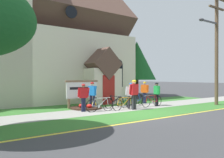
% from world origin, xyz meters
% --- Properties ---
extents(ground, '(140.00, 140.00, 0.00)m').
position_xyz_m(ground, '(0.00, 4.00, 0.00)').
color(ground, '#3D3D3F').
extents(sidewalk_slab, '(32.00, 2.29, 0.01)m').
position_xyz_m(sidewalk_slab, '(-1.45, 1.90, 0.01)').
color(sidewalk_slab, '#99968E').
rests_on(sidewalk_slab, ground).
extents(grass_verge, '(32.00, 2.29, 0.01)m').
position_xyz_m(grass_verge, '(-1.45, -0.39, 0.00)').
color(grass_verge, '#38722D').
rests_on(grass_verge, ground).
extents(church_lawn, '(24.00, 2.72, 0.01)m').
position_xyz_m(church_lawn, '(-1.45, 4.40, 0.00)').
color(church_lawn, '#38722D').
rests_on(church_lawn, ground).
extents(curb_paint_stripe, '(28.00, 0.16, 0.01)m').
position_xyz_m(curb_paint_stripe, '(-1.45, -1.69, 0.00)').
color(curb_paint_stripe, yellow).
rests_on(curb_paint_stripe, ground).
extents(church_building, '(12.67, 10.92, 12.99)m').
position_xyz_m(church_building, '(-1.92, 9.94, 5.01)').
color(church_building, beige).
rests_on(church_building, ground).
extents(church_sign, '(2.25, 0.15, 1.76)m').
position_xyz_m(church_sign, '(-1.60, 3.73, 1.15)').
color(church_sign, '#7F6047').
rests_on(church_sign, ground).
extents(flower_bed, '(1.93, 1.93, 0.34)m').
position_xyz_m(flower_bed, '(-1.59, 3.14, 0.09)').
color(flower_bed, '#382319').
rests_on(flower_bed, ground).
extents(bicycle_green, '(1.77, 0.17, 0.84)m').
position_xyz_m(bicycle_green, '(-1.49, 1.67, 0.38)').
color(bicycle_green, black).
rests_on(bicycle_green, ground).
extents(bicycle_blue, '(1.71, 0.51, 0.83)m').
position_xyz_m(bicycle_blue, '(1.07, 2.17, 0.38)').
color(bicycle_blue, black).
rests_on(bicycle_blue, ground).
extents(bicycle_silver, '(1.71, 0.14, 0.83)m').
position_xyz_m(bicycle_silver, '(2.42, 1.51, 0.38)').
color(bicycle_silver, black).
rests_on(bicycle_silver, ground).
extents(bicycle_red, '(1.72, 0.37, 0.83)m').
position_xyz_m(bicycle_red, '(0.09, 2.52, 0.37)').
color(bicycle_red, black).
rests_on(bicycle_red, ground).
extents(bicycle_black, '(1.64, 0.63, 0.84)m').
position_xyz_m(bicycle_black, '(2.02, 2.55, 0.39)').
color(bicycle_black, black).
rests_on(bicycle_black, ground).
extents(bicycle_orange, '(1.73, 0.09, 0.80)m').
position_xyz_m(bicycle_orange, '(0.04, 1.41, 0.37)').
color(bicycle_orange, black).
rests_on(bicycle_orange, ground).
extents(cyclist_in_green_jersey, '(0.60, 0.38, 1.58)m').
position_xyz_m(cyclist_in_green_jersey, '(-2.30, 2.14, 0.91)').
color(cyclist_in_green_jersey, '#191E38').
rests_on(cyclist_in_green_jersey, ground).
extents(cyclist_in_yellow_jersey, '(0.28, 0.65, 1.60)m').
position_xyz_m(cyclist_in_yellow_jersey, '(3.01, 1.63, 0.92)').
color(cyclist_in_yellow_jersey, black).
rests_on(cyclist_in_yellow_jersey, ground).
extents(cyclist_in_white_jersey, '(0.69, 0.32, 1.79)m').
position_xyz_m(cyclist_in_white_jersey, '(0.56, 1.13, 1.06)').
color(cyclist_in_white_jersey, '#2D2D33').
rests_on(cyclist_in_white_jersey, ground).
extents(cyclist_in_red_jersey, '(0.37, 0.73, 1.65)m').
position_xyz_m(cyclist_in_red_jersey, '(-1.27, 2.97, 0.96)').
color(cyclist_in_red_jersey, '#191E38').
rests_on(cyclist_in_red_jersey, ground).
extents(cyclist_in_orange_jersey, '(0.47, 0.54, 1.59)m').
position_xyz_m(cyclist_in_orange_jersey, '(0.71, 1.63, 0.92)').
color(cyclist_in_orange_jersey, '#2D2D33').
rests_on(cyclist_in_orange_jersey, ground).
extents(cyclist_in_blue_jersey, '(0.37, 0.66, 1.63)m').
position_xyz_m(cyclist_in_blue_jersey, '(3.23, 3.07, 0.95)').
color(cyclist_in_blue_jersey, '#191E38').
rests_on(cyclist_in_blue_jersey, ground).
extents(utility_pole, '(3.12, 0.28, 8.15)m').
position_xyz_m(utility_pole, '(6.80, -0.36, 4.52)').
color(utility_pole, brown).
rests_on(utility_pole, ground).
extents(roadside_conifer, '(4.04, 4.04, 5.78)m').
position_xyz_m(roadside_conifer, '(7.45, 8.83, 3.74)').
color(roadside_conifer, '#3D2D1E').
rests_on(roadside_conifer, ground).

